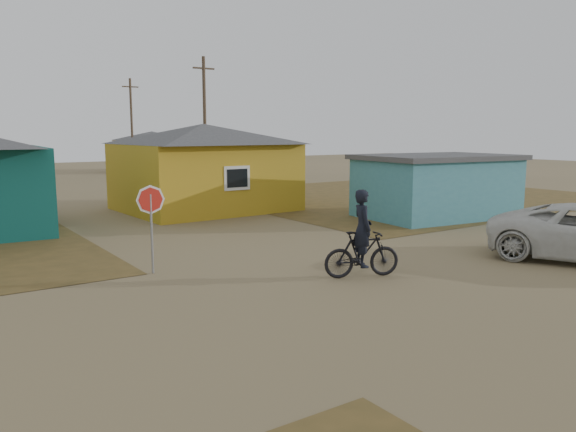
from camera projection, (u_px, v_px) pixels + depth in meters
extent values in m
plane|color=olive|center=(376.00, 286.00, 13.00)|extent=(120.00, 120.00, 0.00)
cube|color=brown|center=(399.00, 196.00, 31.44)|extent=(20.00, 18.00, 0.00)
cube|color=#BB931C|center=(204.00, 177.00, 25.60)|extent=(7.21, 6.24, 3.00)
pyramid|color=#3A3A3D|center=(203.00, 134.00, 25.31)|extent=(7.72, 6.76, 0.90)
cube|color=silver|center=(237.00, 178.00, 23.10)|extent=(1.20, 0.06, 1.00)
cube|color=black|center=(237.00, 178.00, 23.08)|extent=(0.95, 0.04, 0.75)
cube|color=teal|center=(436.00, 188.00, 23.44)|extent=(6.39, 4.61, 2.40)
cube|color=#3A3A3D|center=(437.00, 157.00, 23.25)|extent=(6.71, 4.93, 0.20)
cube|color=tan|center=(152.00, 156.00, 51.01)|extent=(6.41, 5.50, 2.80)
pyramid|color=#3A3A3D|center=(152.00, 136.00, 50.75)|extent=(6.95, 6.05, 0.80)
cylinder|color=brown|center=(205.00, 124.00, 33.99)|extent=(0.20, 0.20, 8.00)
cube|color=brown|center=(204.00, 68.00, 33.50)|extent=(1.40, 0.10, 0.10)
cylinder|color=brown|center=(132.00, 126.00, 47.60)|extent=(0.20, 0.20, 8.00)
cube|color=brown|center=(130.00, 87.00, 47.11)|extent=(1.40, 0.10, 0.10)
cylinder|color=gray|center=(152.00, 234.00, 14.00)|extent=(0.06, 0.06, 2.01)
imported|color=black|center=(362.00, 254.00, 13.70)|extent=(1.98, 1.19, 1.15)
imported|color=black|center=(362.00, 228.00, 13.60)|extent=(0.67, 0.81, 1.89)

